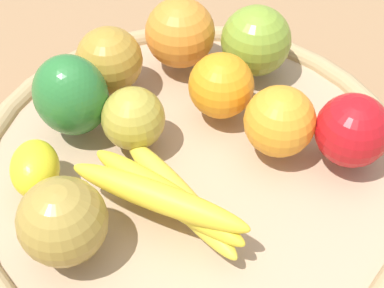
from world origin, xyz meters
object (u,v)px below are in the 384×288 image
object	(u,v)px
orange_2	(221,86)
orange_1	(280,121)
banana_bunch	(168,196)
apple_0	(353,133)
apple_2	(109,60)
apple_4	(133,118)
orange_0	(180,33)
apple_1	(63,221)
apple_3	(256,41)
lemon_0	(35,169)
bell_pepper	(71,95)

from	to	relation	value
orange_2	orange_1	world-z (taller)	orange_1
banana_bunch	apple_0	world-z (taller)	apple_0
apple_2	orange_1	bearing A→B (deg)	-118.79
apple_4	apple_0	world-z (taller)	apple_0
orange_0	orange_1	distance (m)	0.17
apple_0	apple_1	bearing A→B (deg)	110.58
apple_3	orange_0	bearing A→B (deg)	79.79
apple_1	lemon_0	bearing A→B (deg)	27.77
banana_bunch	orange_1	world-z (taller)	orange_1
apple_3	bell_pepper	size ratio (longest dim) A/B	0.89
orange_0	apple_0	size ratio (longest dim) A/B	1.10
apple_4	apple_2	distance (m)	0.09
banana_bunch	bell_pepper	distance (m)	0.15
apple_3	orange_0	world-z (taller)	same
orange_2	apple_0	size ratio (longest dim) A/B	0.95
apple_3	apple_0	size ratio (longest dim) A/B	1.09
apple_3	apple_4	size ratio (longest dim) A/B	1.23
apple_3	apple_2	size ratio (longest dim) A/B	1.08
lemon_0	apple_4	size ratio (longest dim) A/B	0.97
banana_bunch	apple_4	distance (m)	0.10
banana_bunch	apple_2	bearing A→B (deg)	20.13
orange_0	apple_3	bearing A→B (deg)	-100.21
orange_2	apple_2	xyz separation A→B (m)	(0.04, 0.12, 0.00)
orange_2	orange_0	xyz separation A→B (m)	(0.08, 0.04, 0.01)
orange_2	apple_3	size ratio (longest dim) A/B	0.88
orange_2	apple_4	size ratio (longest dim) A/B	1.08
apple_4	orange_1	xyz separation A→B (m)	(-0.01, -0.14, 0.00)
orange_2	apple_0	distance (m)	0.14
banana_bunch	apple_0	xyz separation A→B (m)	(0.06, -0.18, 0.01)
orange_2	bell_pepper	size ratio (longest dim) A/B	0.78
apple_2	apple_0	xyz separation A→B (m)	(-0.11, -0.24, -0.00)
orange_2	apple_0	world-z (taller)	apple_0
bell_pepper	apple_3	bearing A→B (deg)	46.38
lemon_0	bell_pepper	xyz separation A→B (m)	(0.08, -0.03, 0.02)
orange_0	apple_2	bearing A→B (deg)	118.86
apple_4	banana_bunch	bearing A→B (deg)	-159.16
banana_bunch	lemon_0	xyz separation A→B (m)	(0.04, 0.13, -0.00)
banana_bunch	apple_3	xyz separation A→B (m)	(0.20, -0.10, 0.01)
lemon_0	orange_1	size ratio (longest dim) A/B	0.87
orange_2	apple_3	world-z (taller)	apple_3
apple_3	apple_2	bearing A→B (deg)	99.56
apple_2	apple_0	world-z (taller)	same
lemon_0	orange_1	world-z (taller)	orange_1
orange_0	apple_1	world-z (taller)	orange_0
orange_1	apple_1	bearing A→B (deg)	120.75
banana_bunch	orange_1	bearing A→B (deg)	-53.38
banana_bunch	apple_0	bearing A→B (deg)	-70.25
apple_4	orange_1	bearing A→B (deg)	-94.08
lemon_0	apple_0	xyz separation A→B (m)	(0.03, -0.30, 0.01)
apple_3	orange_0	distance (m)	0.09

